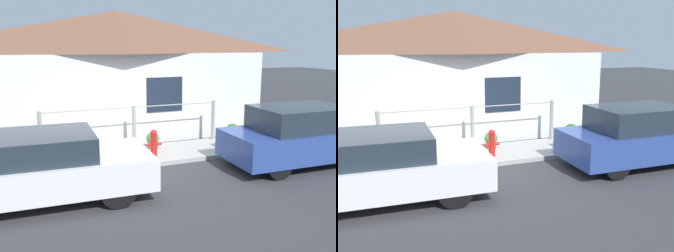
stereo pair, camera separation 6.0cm
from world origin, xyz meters
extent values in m
plane|color=#38383A|center=(0.00, 0.00, 0.00)|extent=(60.00, 60.00, 0.00)
cube|color=#B2AFA8|center=(0.00, 0.82, 0.05)|extent=(24.00, 1.64, 0.11)
cube|color=white|center=(0.00, 2.14, 1.30)|extent=(8.87, 0.12, 2.59)
cube|color=#1E2838|center=(1.11, 2.07, 1.43)|extent=(1.10, 0.04, 1.00)
pyramid|color=brown|center=(0.00, 3.18, 3.20)|extent=(9.27, 2.20, 1.22)
cylinder|color=#999993|center=(-2.40, 1.49, 0.68)|extent=(0.10, 0.10, 1.15)
cylinder|color=#999993|center=(0.00, 1.49, 0.68)|extent=(0.10, 0.10, 1.15)
cylinder|color=#999993|center=(2.40, 1.49, 0.68)|extent=(0.10, 0.10, 1.15)
cylinder|color=#999993|center=(0.00, 1.49, 1.21)|extent=(4.80, 0.03, 0.03)
cube|color=white|center=(-2.51, -1.06, 0.54)|extent=(4.04, 1.91, 0.59)
cube|color=#232D38|center=(-2.66, -1.06, 1.06)|extent=(2.24, 1.64, 0.45)
cylinder|color=black|center=(-1.24, -0.34, 0.33)|extent=(0.66, 0.22, 0.65)
cylinder|color=black|center=(-1.30, -1.87, 0.33)|extent=(0.66, 0.22, 0.65)
cube|color=#2D4793|center=(3.49, -1.06, 0.55)|extent=(3.93, 1.74, 0.65)
cube|color=#232D38|center=(3.34, -1.06, 1.15)|extent=(2.17, 1.50, 0.55)
cylinder|color=black|center=(4.72, -0.38, 0.30)|extent=(0.60, 0.21, 0.60)
cylinder|color=black|center=(2.30, -0.33, 0.30)|extent=(0.60, 0.21, 0.60)
cylinder|color=black|center=(2.27, -1.75, 0.30)|extent=(0.60, 0.21, 0.60)
cylinder|color=red|center=(0.21, 0.50, 0.39)|extent=(0.16, 0.16, 0.56)
sphere|color=red|center=(0.21, 0.50, 0.71)|extent=(0.17, 0.17, 0.17)
cylinder|color=red|center=(0.10, 0.50, 0.42)|extent=(0.15, 0.07, 0.07)
cylinder|color=red|center=(0.33, 0.50, 0.42)|extent=(0.15, 0.07, 0.07)
cylinder|color=#9E5638|center=(0.43, 1.20, 0.18)|extent=(0.27, 0.27, 0.14)
sphere|color=#4C8E3D|center=(0.43, 1.20, 0.38)|extent=(0.35, 0.35, 0.35)
cylinder|color=#9E5638|center=(-2.57, 1.08, 0.21)|extent=(0.29, 0.29, 0.20)
sphere|color=#2D6B2D|center=(-2.57, 1.08, 0.53)|extent=(0.59, 0.59, 0.59)
cylinder|color=#9E5638|center=(2.76, 0.97, 0.20)|extent=(0.20, 0.20, 0.18)
sphere|color=#2D6B2D|center=(2.76, 0.97, 0.44)|extent=(0.40, 0.40, 0.40)
camera|label=1|loc=(-2.77, -7.99, 2.87)|focal=40.00mm
camera|label=2|loc=(-2.71, -8.02, 2.87)|focal=40.00mm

